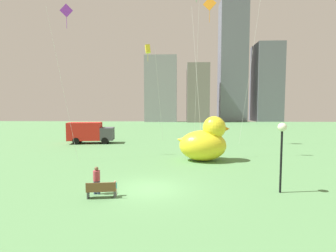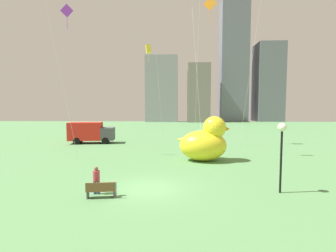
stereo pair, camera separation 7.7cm
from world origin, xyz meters
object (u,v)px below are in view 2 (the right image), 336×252
object	(u,v)px
giant_inflatable_duck	(205,142)
kite_orange	(209,12)
kite_yellow	(148,50)
person_adult	(96,179)
person_child	(115,187)
lamppost	(282,138)
box_truck	(91,133)
park_bench	(101,190)
kite_purple	(66,18)

from	to	relation	value
giant_inflatable_duck	kite_orange	size ratio (longest dim) A/B	0.33
giant_inflatable_duck	kite_yellow	size ratio (longest dim) A/B	0.37
kite_yellow	person_adult	bearing A→B (deg)	-91.08
person_child	giant_inflatable_duck	xyz separation A→B (m)	(5.96, 9.64, 1.27)
person_adult	lamppost	bearing A→B (deg)	3.64
giant_inflatable_duck	box_truck	size ratio (longest dim) A/B	0.80
lamppost	kite_yellow	world-z (taller)	kite_yellow
giant_inflatable_duck	park_bench	bearing A→B (deg)	-123.43
kite_yellow	giant_inflatable_duck	bearing A→B (deg)	-62.00
park_bench	person_adult	bearing A→B (deg)	124.69
box_truck	kite_orange	world-z (taller)	kite_orange
kite_orange	person_adult	bearing A→B (deg)	-124.47
kite_orange	box_truck	bearing A→B (deg)	148.15
person_adult	kite_purple	bearing A→B (deg)	119.87
kite_purple	person_adult	bearing A→B (deg)	-60.13
box_truck	person_child	bearing A→B (deg)	-67.36
giant_inflatable_duck	kite_orange	bearing A→B (deg)	76.21
person_child	lamppost	xyz separation A→B (m)	(9.46, 0.93, 2.75)
giant_inflatable_duck	person_adult	bearing A→B (deg)	-127.07
lamppost	kite_orange	world-z (taller)	kite_orange
park_bench	kite_yellow	distance (m)	25.77
box_truck	kite_purple	bearing A→B (deg)	-82.84
giant_inflatable_duck	kite_orange	xyz separation A→B (m)	(0.36, 1.46, 12.09)
kite_yellow	kite_orange	distance (m)	13.16
lamppost	kite_yellow	bearing A→B (deg)	115.56
box_truck	kite_orange	distance (m)	21.36
park_bench	person_child	bearing A→B (deg)	31.02
person_child	kite_yellow	xyz separation A→B (m)	(-0.71, 22.18, 12.40)
park_bench	person_child	xyz separation A→B (m)	(0.66, 0.40, 0.01)
person_child	box_truck	world-z (taller)	box_truck
kite_orange	kite_yellow	bearing A→B (deg)	122.39
kite_yellow	lamppost	bearing A→B (deg)	-64.44
box_truck	kite_yellow	world-z (taller)	kite_yellow
lamppost	kite_orange	xyz separation A→B (m)	(-3.14, 10.17, 10.61)
person_adult	giant_inflatable_duck	world-z (taller)	giant_inflatable_duck
person_adult	giant_inflatable_duck	distance (m)	11.78
kite_purple	kite_yellow	bearing A→B (deg)	59.50
kite_yellow	park_bench	bearing A→B (deg)	-89.89
giant_inflatable_duck	kite_purple	bearing A→B (deg)	174.10
box_truck	kite_purple	size ratio (longest dim) A/B	0.42
kite_orange	park_bench	bearing A→B (deg)	-121.28
person_child	kite_orange	size ratio (longest dim) A/B	0.06
kite_orange	kite_purple	world-z (taller)	kite_orange
park_bench	lamppost	distance (m)	10.57
park_bench	kite_orange	world-z (taller)	kite_orange
box_truck	kite_purple	xyz separation A→B (m)	(1.17, -9.28, 12.02)
lamppost	box_truck	size ratio (longest dim) A/B	0.65
park_bench	kite_orange	xyz separation A→B (m)	(6.99, 11.50, 13.37)
giant_inflatable_duck	lamppost	bearing A→B (deg)	-68.12
person_child	park_bench	bearing A→B (deg)	-148.98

